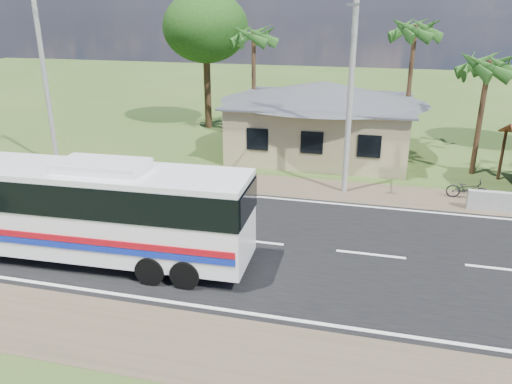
{
  "coord_description": "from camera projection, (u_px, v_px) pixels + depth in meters",
  "views": [
    {
      "loc": [
        4.38,
        -16.82,
        8.56
      ],
      "look_at": [
        -0.08,
        1.0,
        1.68
      ],
      "focal_mm": 35.0,
      "sensor_mm": 36.0,
      "label": 1
    }
  ],
  "objects": [
    {
      "name": "tree_behind_house",
      "position": [
        205.0,
        28.0,
        34.96
      ],
      "size": [
        6.0,
        6.0,
        9.61
      ],
      "color": "#47301E",
      "rests_on": "ground"
    },
    {
      "name": "palm_mid",
      "position": [
        415.0,
        31.0,
        29.49
      ],
      "size": [
        2.8,
        2.8,
        8.2
      ],
      "color": "#47301E",
      "rests_on": "ground"
    },
    {
      "name": "road",
      "position": [
        252.0,
        241.0,
        19.28
      ],
      "size": [
        120.0,
        16.0,
        0.03
      ],
      "color": "black",
      "rests_on": "ground"
    },
    {
      "name": "motorcycle",
      "position": [
        467.0,
        189.0,
        23.39
      ],
      "size": [
        1.94,
        0.85,
        0.99
      ],
      "primitive_type": "imported",
      "rotation": [
        0.0,
        0.0,
        1.46
      ],
      "color": "black",
      "rests_on": "ground"
    },
    {
      "name": "palm_far",
      "position": [
        254.0,
        37.0,
        32.39
      ],
      "size": [
        2.8,
        2.8,
        7.7
      ],
      "color": "#47301E",
      "rests_on": "ground"
    },
    {
      "name": "coach_bus",
      "position": [
        80.0,
        204.0,
        17.26
      ],
      "size": [
        12.07,
        2.93,
        3.72
      ],
      "rotation": [
        0.0,
        0.0,
        0.03
      ],
      "color": "white",
      "rests_on": "ground"
    },
    {
      "name": "ground",
      "position": [
        252.0,
        242.0,
        19.28
      ],
      "size": [
        120.0,
        120.0,
        0.0
      ],
      "primitive_type": "plane",
      "color": "#2E4D1B",
      "rests_on": "ground"
    },
    {
      "name": "utility_poles",
      "position": [
        344.0,
        72.0,
        22.54
      ],
      "size": [
        32.8,
        2.22,
        11.0
      ],
      "color": "#9E9E99",
      "rests_on": "ground"
    },
    {
      "name": "house",
      "position": [
        322.0,
        111.0,
        29.94
      ],
      "size": [
        12.4,
        10.0,
        5.0
      ],
      "color": "tan",
      "rests_on": "ground"
    },
    {
      "name": "palm_near",
      "position": [
        488.0,
        66.0,
        25.11
      ],
      "size": [
        2.8,
        2.8,
        6.7
      ],
      "color": "#47301E",
      "rests_on": "ground"
    }
  ]
}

